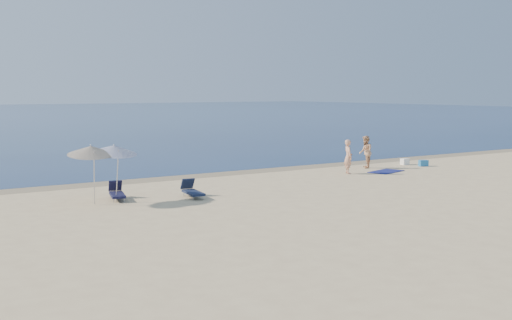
% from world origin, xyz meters
% --- Properties ---
extents(wet_sand_strip, '(240.00, 1.60, 0.00)m').
position_xyz_m(wet_sand_strip, '(0.00, 19.40, 0.00)').
color(wet_sand_strip, '#847254').
rests_on(wet_sand_strip, ground).
extents(person_left, '(0.59, 0.71, 1.66)m').
position_xyz_m(person_left, '(2.22, 16.11, 0.83)').
color(person_left, tan).
rests_on(person_left, ground).
extents(person_right, '(1.01, 1.04, 1.69)m').
position_xyz_m(person_right, '(4.44, 17.30, 0.85)').
color(person_right, tan).
rests_on(person_right, ground).
extents(beach_towel, '(2.11, 1.55, 0.03)m').
position_xyz_m(beach_towel, '(4.27, 15.61, 0.02)').
color(beach_towel, '#101552').
rests_on(beach_towel, ground).
extents(white_bag, '(0.43, 0.38, 0.33)m').
position_xyz_m(white_bag, '(7.32, 17.29, 0.17)').
color(white_bag, white).
rests_on(white_bag, ground).
extents(blue_cooler, '(0.55, 0.48, 0.33)m').
position_xyz_m(blue_cooler, '(7.63, 16.24, 0.16)').
color(blue_cooler, '#1F6AAB').
rests_on(blue_cooler, ground).
extents(umbrella_near, '(1.88, 1.90, 2.21)m').
position_xyz_m(umbrella_near, '(-10.09, 14.89, 1.90)').
color(umbrella_near, silver).
rests_on(umbrella_near, ground).
extents(umbrella_far, '(1.98, 2.00, 2.23)m').
position_xyz_m(umbrella_far, '(-10.96, 14.83, 1.92)').
color(umbrella_far, silver).
rests_on(umbrella_far, ground).
extents(lounger_left, '(0.85, 1.57, 0.66)m').
position_xyz_m(lounger_left, '(-9.91, 15.15, 0.24)').
color(lounger_left, black).
rests_on(lounger_left, ground).
extents(lounger_right, '(0.71, 1.57, 0.67)m').
position_xyz_m(lounger_right, '(-7.35, 14.05, 0.24)').
color(lounger_right, '#141D37').
rests_on(lounger_right, ground).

